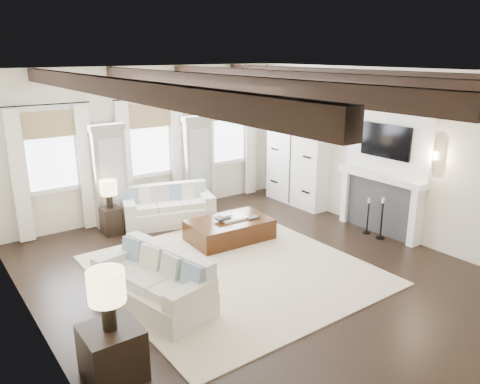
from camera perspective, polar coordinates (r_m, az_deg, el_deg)
ground at (r=7.75m, az=1.81°, el=-9.91°), size 7.50×7.50×0.00m
room_shell at (r=8.25m, az=2.22°, el=5.64°), size 6.54×7.54×3.22m
area_rug at (r=7.86m, az=-0.84°, el=-9.45°), size 3.98×4.15×0.02m
sofa_back at (r=9.95m, az=-8.77°, el=-1.92°), size 2.01×1.34×0.79m
sofa_left at (r=6.87m, az=-10.28°, el=-10.93°), size 1.21×1.99×0.79m
ottoman at (r=8.98m, az=-1.29°, el=-4.64°), size 1.59×1.05×0.40m
tray at (r=8.97m, az=-0.92°, el=-3.15°), size 0.52×0.41×0.04m
book_lower at (r=8.84m, az=-2.13°, el=-3.20°), size 0.27×0.21×0.04m
book_upper at (r=8.89m, az=-1.75°, el=-2.83°), size 0.23×0.18×0.03m
book_loose at (r=9.01m, az=1.49°, el=-3.11°), size 0.25×0.19×0.03m
side_table_front at (r=5.61m, az=-15.29°, el=-18.38°), size 0.61×0.61×0.61m
lamp_front at (r=5.21m, az=-15.95°, el=-11.39°), size 0.40×0.40×0.69m
side_table_back at (r=9.61m, az=-15.42°, el=-3.38°), size 0.36×0.36×0.54m
lamp_back at (r=9.41m, az=-15.72°, el=0.33°), size 0.32×0.32×0.56m
candlestick_near at (r=9.41m, az=16.86°, el=-3.47°), size 0.17×0.17×0.82m
candlestick_far at (r=9.61m, az=15.30°, el=-3.17°), size 0.15×0.15×0.73m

